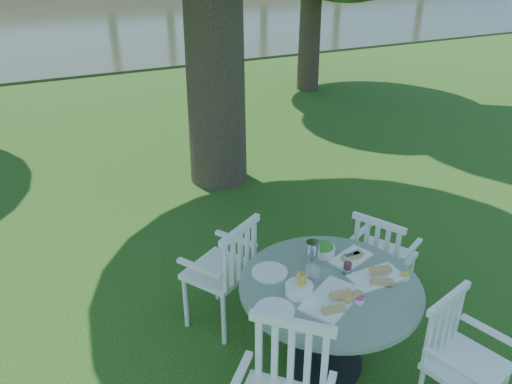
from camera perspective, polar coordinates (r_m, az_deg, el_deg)
ground at (r=4.73m, az=1.10°, el=-10.23°), size 140.00×140.00×0.00m
table at (r=3.62m, az=8.31°, el=-12.36°), size 1.26×1.26×0.73m
chair_ne at (r=4.29m, az=13.98°, el=-6.92°), size 0.57×0.59×0.89m
chair_nw at (r=3.95m, az=-3.15°, el=-8.57°), size 0.65×0.64×0.96m
chair_se at (r=3.53m, az=21.83°, el=-16.52°), size 0.54×0.52×0.90m
tableware at (r=3.54m, az=7.43°, el=-9.30°), size 1.15×0.80×0.20m
river at (r=26.57m, az=-23.84°, el=18.24°), size 100.00×28.00×0.12m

